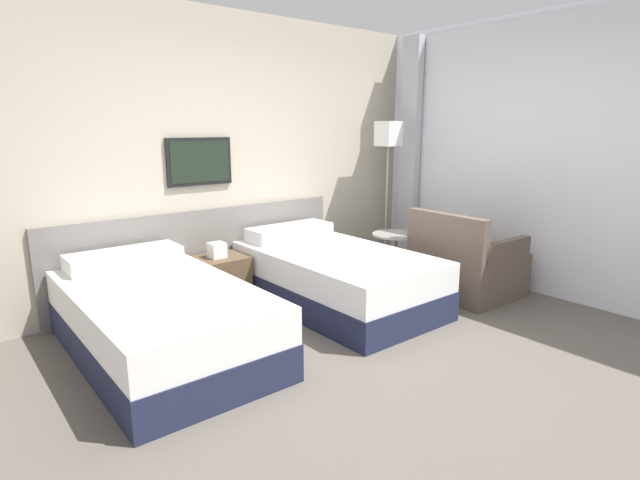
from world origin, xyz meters
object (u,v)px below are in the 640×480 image
(bed_near_window, at_px, (335,277))
(bed_near_door, at_px, (161,319))
(nightstand, at_px, (218,280))
(floor_lamp, at_px, (388,146))
(armchair, at_px, (465,267))
(side_table, at_px, (395,248))

(bed_near_window, bearing_deg, bed_near_door, 180.00)
(nightstand, distance_m, floor_lamp, 2.43)
(nightstand, relative_size, armchair, 0.65)
(floor_lamp, bearing_deg, bed_near_door, -168.90)
(bed_near_door, distance_m, bed_near_window, 1.67)
(side_table, bearing_deg, bed_near_door, -178.26)
(bed_near_window, xyz_separation_m, armchair, (1.19, -0.60, 0.01))
(bed_near_window, xyz_separation_m, nightstand, (-0.83, 0.70, -0.04))
(nightstand, height_order, side_table, nightstand)
(nightstand, bearing_deg, bed_near_window, -40.15)
(nightstand, relative_size, floor_lamp, 0.35)
(floor_lamp, relative_size, side_table, 3.12)
(bed_near_window, bearing_deg, armchair, -26.58)
(side_table, bearing_deg, armchair, -66.49)
(bed_near_window, height_order, floor_lamp, floor_lamp)
(bed_near_door, distance_m, armchair, 2.92)
(bed_near_door, relative_size, bed_near_window, 1.00)
(nightstand, height_order, armchair, armchair)
(nightstand, distance_m, armchair, 2.41)
(bed_near_door, height_order, nightstand, bed_near_door)
(bed_near_window, relative_size, nightstand, 3.29)
(floor_lamp, distance_m, side_table, 1.21)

